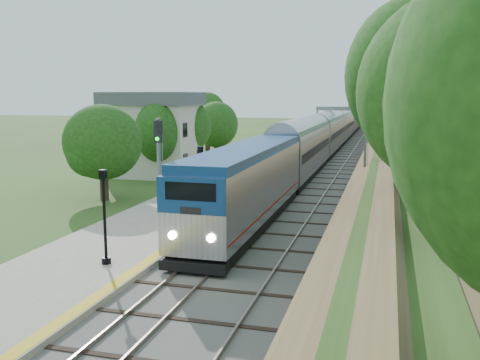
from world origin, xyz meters
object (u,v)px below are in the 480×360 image
(lamppost_mid, at_px, (105,222))
(signal_platform, at_px, (159,168))
(signal_farside, at_px, (365,144))
(lamppost_far, at_px, (201,184))
(train, at_px, (341,127))
(signal_gantry, at_px, (347,117))
(station_building, at_px, (153,133))

(lamppost_mid, bearing_deg, signal_platform, 72.79)
(signal_platform, distance_m, signal_farside, 18.99)
(lamppost_far, xyz_separation_m, signal_farside, (9.49, 9.65, 1.85))
(signal_farside, bearing_deg, train, 96.93)
(signal_gantry, bearing_deg, train, 97.31)
(station_building, distance_m, signal_gantry, 29.94)
(train, relative_size, lamppost_mid, 34.41)
(signal_platform, relative_size, signal_farside, 0.96)
(lamppost_far, bearing_deg, signal_platform, -86.83)
(lamppost_mid, distance_m, signal_farside, 22.64)
(train, bearing_deg, signal_gantry, -82.69)
(signal_farside, bearing_deg, station_building, 161.57)
(station_building, bearing_deg, train, 72.45)
(signal_farside, bearing_deg, lamppost_far, -134.52)
(train, distance_m, lamppost_far, 60.73)
(station_building, bearing_deg, signal_gantry, 56.62)
(train, bearing_deg, station_building, -107.55)
(train, xyz_separation_m, lamppost_mid, (-3.97, -71.13, -0.05))
(train, bearing_deg, lamppost_far, -93.10)
(station_building, relative_size, lamppost_mid, 2.05)
(signal_gantry, height_order, signal_farside, signal_farside)
(station_building, xyz_separation_m, train, (14.00, 44.26, -1.78))
(signal_gantry, xyz_separation_m, lamppost_mid, (-6.45, -51.86, -2.57))
(signal_gantry, height_order, train, signal_gantry)
(signal_gantry, bearing_deg, lamppost_mid, -97.08)
(lamppost_far, bearing_deg, signal_farside, 45.48)
(station_building, height_order, lamppost_far, station_building)
(station_building, relative_size, lamppost_far, 2.03)
(signal_gantry, bearing_deg, signal_platform, -96.33)
(station_building, distance_m, lamppost_mid, 28.74)
(train, height_order, signal_platform, signal_platform)
(lamppost_mid, relative_size, signal_platform, 0.67)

